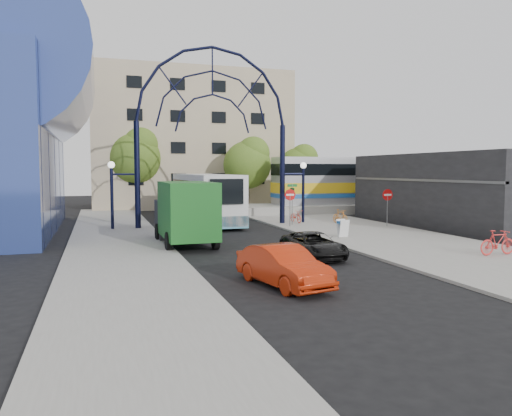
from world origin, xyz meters
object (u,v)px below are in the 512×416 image
object	(u,v)px
black_suv	(314,245)
gateway_arch	(213,100)
green_truck	(185,213)
train_car	(400,180)
stop_sign	(290,198)
bike_near_a	(296,216)
bike_far_b	(498,242)
tree_north_c	(300,166)
tree_north_a	(249,162)
street_name_sign	(292,196)
sandwich_board	(343,226)
tree_north_b	(136,155)
do_not_enter_sign	(387,198)
city_bus	(205,197)
red_sedan	(283,266)
bike_near_b	(340,216)

from	to	relation	value
black_suv	gateway_arch	bearing A→B (deg)	96.59
gateway_arch	green_truck	xyz separation A→B (m)	(-3.20, -7.41, -6.92)
green_truck	black_suv	bearing A→B (deg)	-50.26
train_car	black_suv	xyz separation A→B (m)	(-18.43, -21.01, -2.33)
black_suv	stop_sign	bearing A→B (deg)	73.35
black_suv	bike_near_a	distance (m)	13.76
bike_far_b	black_suv	bearing A→B (deg)	72.50
train_car	tree_north_c	size ratio (longest dim) A/B	3.86
tree_north_a	green_truck	distance (m)	21.67
gateway_arch	street_name_sign	bearing A→B (deg)	-15.07
train_car	tree_north_c	bearing A→B (deg)	143.04
sandwich_board	train_car	distance (m)	21.65
bike_far_b	tree_north_b	bearing A→B (deg)	22.72
do_not_enter_sign	bike_far_b	bearing A→B (deg)	-98.21
tree_north_c	bike_near_a	distance (m)	15.64
street_name_sign	city_bus	size ratio (longest dim) A/B	0.22
gateway_arch	tree_north_b	bearing A→B (deg)	103.68
tree_north_a	tree_north_c	bearing A→B (deg)	18.44
bike_near_a	train_car	bearing A→B (deg)	26.81
city_bus	bike_far_b	size ratio (longest dim) A/B	6.97
train_car	bike_near_a	world-z (taller)	train_car
sandwich_board	tree_north_a	size ratio (longest dim) A/B	0.14
city_bus	bike_far_b	xyz separation A→B (m)	(9.24, -18.66, -1.18)
red_sedan	bike_far_b	xyz separation A→B (m)	(10.96, 2.18, -0.00)
stop_sign	bike_near_a	bearing A→B (deg)	58.05
green_truck	bike_near_b	distance (m)	13.32
street_name_sign	stop_sign	bearing A→B (deg)	-123.64
street_name_sign	green_truck	distance (m)	10.34
do_not_enter_sign	tree_north_a	bearing A→B (deg)	107.03
tree_north_a	black_suv	world-z (taller)	tree_north_a
sandwich_board	city_bus	size ratio (longest dim) A/B	0.08
stop_sign	bike_near_a	world-z (taller)	stop_sign
street_name_sign	tree_north_a	size ratio (longest dim) A/B	0.40
tree_north_c	gateway_arch	bearing A→B (deg)	-131.04
tree_north_c	stop_sign	bearing A→B (deg)	-114.69
tree_north_c	tree_north_b	bearing A→B (deg)	172.88
tree_north_c	tree_north_a	bearing A→B (deg)	-161.56
train_car	tree_north_a	xyz separation A→B (m)	(-13.88, 3.93, 1.71)
red_sedan	stop_sign	bearing A→B (deg)	55.67
sandwich_board	train_car	world-z (taller)	train_car
street_name_sign	tree_north_b	bearing A→B (deg)	117.65
bike_near_a	bike_far_b	bearing A→B (deg)	-80.94
train_car	black_suv	size ratio (longest dim) A/B	6.15
stop_sign	sandwich_board	size ratio (longest dim) A/B	2.53
train_car	tree_north_b	size ratio (longest dim) A/B	3.14
do_not_enter_sign	tree_north_a	size ratio (longest dim) A/B	0.35
stop_sign	tree_north_a	xyz separation A→B (m)	(1.32, 13.93, 2.61)
train_car	tree_north_c	world-z (taller)	tree_north_c
green_truck	red_sedan	world-z (taller)	green_truck
green_truck	red_sedan	distance (m)	10.38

